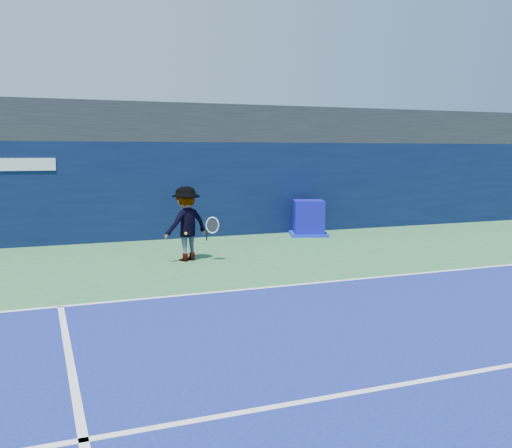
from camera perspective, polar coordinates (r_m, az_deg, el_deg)
name	(u,v)px	position (r m, az deg, el deg)	size (l,w,h in m)	color
ground	(402,324)	(9.44, 14.40, -9.66)	(80.00, 80.00, 0.00)	#306B3D
baseline	(315,283)	(11.91, 5.96, -5.89)	(24.00, 0.10, 0.01)	white
service_line	(497,368)	(7.98, 22.98, -13.11)	(24.00, 0.10, 0.01)	white
stadium_band	(201,125)	(19.57, -5.48, 9.84)	(36.00, 3.00, 1.20)	black
back_wall_assembly	(210,189)	(18.62, -4.58, 3.52)	(36.00, 1.03, 3.00)	#091434
equipment_cart	(309,219)	(18.62, 5.27, 0.48)	(1.52, 1.52, 1.14)	#0E0B9E
tennis_player	(186,224)	(14.26, -6.99, 0.03)	(1.44, 1.07, 1.85)	silver
tennis_ball	(186,233)	(13.73, -7.03, -0.95)	(0.07, 0.07, 0.07)	#B7D918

